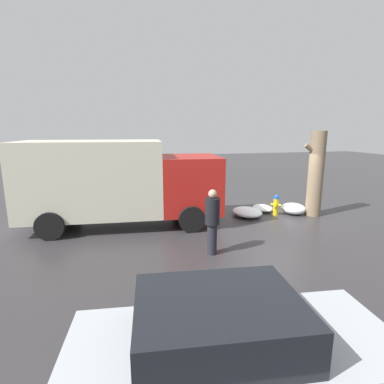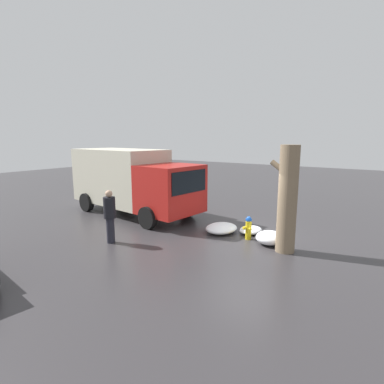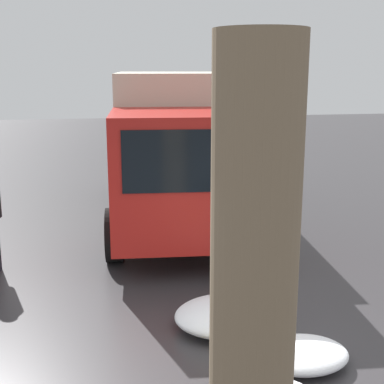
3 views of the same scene
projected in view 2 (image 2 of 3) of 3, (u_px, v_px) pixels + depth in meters
ground_plane at (248, 239)px, 10.74m from camera, size 60.00×60.00×0.00m
fire_hydrant at (248, 228)px, 10.66m from camera, size 0.36×0.36×0.84m
tree_trunk at (287, 199)px, 9.30m from camera, size 0.90×0.59×3.38m
delivery_truck at (132, 179)px, 14.17m from camera, size 7.07×3.15×3.05m
pedestrian at (110, 214)px, 10.22m from camera, size 0.40×0.40×1.84m
snow_pile_by_hydrant at (221, 228)px, 11.51m from camera, size 1.14×1.38×0.32m
snow_pile_curbside at (270, 238)px, 10.23m from camera, size 0.95×1.02×0.44m
snow_pile_by_tree at (251, 230)px, 11.40m from camera, size 0.80×1.03×0.24m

